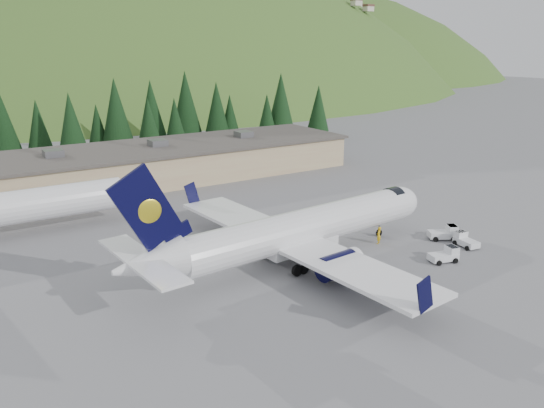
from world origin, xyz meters
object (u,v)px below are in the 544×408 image
at_px(baggage_tug_b, 445,233).
at_px(terminal_building, 127,166).
at_px(baggage_tug_a, 445,255).
at_px(ramp_worker, 379,235).
at_px(airliner, 298,231).
at_px(baggage_tug_c, 465,240).

bearing_deg(baggage_tug_b, terminal_building, 146.78).
bearing_deg(baggage_tug_b, baggage_tug_a, -109.36).
bearing_deg(baggage_tug_a, ramp_worker, 121.17).
relative_size(airliner, baggage_tug_c, 12.62).
bearing_deg(baggage_tug_c, airliner, 78.59).
distance_m(baggage_tug_a, ramp_worker, 7.23).
xyz_separation_m(baggage_tug_a, ramp_worker, (-2.04, 6.93, 0.26)).
bearing_deg(ramp_worker, baggage_tug_a, 75.74).
relative_size(baggage_tug_c, terminal_building, 0.04).
bearing_deg(ramp_worker, terminal_building, -101.12).
xyz_separation_m(baggage_tug_c, ramp_worker, (-6.96, 5.27, 0.29)).
distance_m(airliner, baggage_tug_a, 14.28).
xyz_separation_m(terminal_building, ramp_worker, (13.78, -38.78, -1.71)).
bearing_deg(ramp_worker, baggage_tug_c, 112.19).
distance_m(baggage_tug_b, ramp_worker, 7.43).
distance_m(baggage_tug_a, baggage_tug_b, 6.31).
height_order(airliner, ramp_worker, airliner).
xyz_separation_m(baggage_tug_b, ramp_worker, (-6.86, 2.85, 0.22)).
distance_m(baggage_tug_c, terminal_building, 48.74).
height_order(airliner, baggage_tug_c, airliner).
height_order(airliner, terminal_building, airliner).
xyz_separation_m(baggage_tug_b, terminal_building, (-20.64, 41.64, 1.94)).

